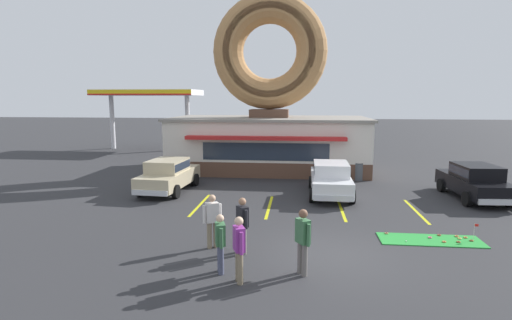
{
  "coord_description": "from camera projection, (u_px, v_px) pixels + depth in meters",
  "views": [
    {
      "loc": [
        -0.94,
        -11.35,
        4.55
      ],
      "look_at": [
        -2.72,
        5.0,
        2.0
      ],
      "focal_mm": 28.0,
      "sensor_mm": 36.0,
      "label": 1
    }
  ],
  "objects": [
    {
      "name": "parking_stripe_centre",
      "position": [
        416.0,
        211.0,
        16.25
      ],
      "size": [
        0.12,
        3.6,
        0.01
      ],
      "primitive_type": "cube",
      "color": "yellow",
      "rests_on": "ground"
    },
    {
      "name": "parking_stripe_left",
      "position": [
        269.0,
        207.0,
        16.89
      ],
      "size": [
        0.12,
        3.6,
        0.01
      ],
      "primitive_type": "cube",
      "color": "yellow",
      "rests_on": "ground"
    },
    {
      "name": "mini_donut_extra",
      "position": [
        466.0,
        237.0,
        13.03
      ],
      "size": [
        0.13,
        0.13,
        0.04
      ],
      "primitive_type": "torus",
      "color": "#D17F47",
      "rests_on": "putting_mat"
    },
    {
      "name": "putting_mat",
      "position": [
        430.0,
        240.0,
        12.88
      ],
      "size": [
        3.23,
        1.12,
        0.03
      ],
      "primitive_type": "cube",
      "color": "green",
      "rests_on": "ground"
    },
    {
      "name": "mini_donut_near_right",
      "position": [
        457.0,
        236.0,
        13.16
      ],
      "size": [
        0.13,
        0.13,
        0.04
      ],
      "primitive_type": "torus",
      "color": "#D17F47",
      "rests_on": "putting_mat"
    },
    {
      "name": "mini_donut_near_left",
      "position": [
        386.0,
        233.0,
        13.44
      ],
      "size": [
        0.13,
        0.13,
        0.04
      ],
      "primitive_type": "torus",
      "color": "#A5724C",
      "rests_on": "putting_mat"
    },
    {
      "name": "ground_plane",
      "position": [
        329.0,
        254.0,
        11.75
      ],
      "size": [
        160.0,
        160.0,
        0.0
      ],
      "primitive_type": "plane",
      "color": "#2D2D30"
    },
    {
      "name": "mini_donut_mid_centre",
      "position": [
        460.0,
        238.0,
        12.95
      ],
      "size": [
        0.13,
        0.13,
        0.04
      ],
      "primitive_type": "torus",
      "color": "#E5C666",
      "rests_on": "putting_mat"
    },
    {
      "name": "pedestrian_leather_jacket_man",
      "position": [
        239.0,
        246.0,
        9.81
      ],
      "size": [
        0.36,
        0.56,
        1.7
      ],
      "color": "#7F7056",
      "rests_on": "ground"
    },
    {
      "name": "mini_donut_mid_right",
      "position": [
        472.0,
        241.0,
        12.75
      ],
      "size": [
        0.13,
        0.13,
        0.04
      ],
      "primitive_type": "torus",
      "color": "brown",
      "rests_on": "putting_mat"
    },
    {
      "name": "donut_shop_building",
      "position": [
        269.0,
        111.0,
        25.18
      ],
      "size": [
        12.3,
        6.75,
        10.96
      ],
      "color": "brown",
      "rests_on": "ground"
    },
    {
      "name": "car_white",
      "position": [
        331.0,
        178.0,
        18.69
      ],
      "size": [
        2.02,
        4.58,
        1.6
      ],
      "color": "silver",
      "rests_on": "ground"
    },
    {
      "name": "pedestrian_beanie_man",
      "position": [
        303.0,
        238.0,
        10.25
      ],
      "size": [
        0.41,
        0.51,
        1.75
      ],
      "color": "slate",
      "rests_on": "ground"
    },
    {
      "name": "mini_donut_far_right",
      "position": [
        459.0,
        242.0,
        12.63
      ],
      "size": [
        0.13,
        0.13,
        0.04
      ],
      "primitive_type": "torus",
      "color": "brown",
      "rests_on": "putting_mat"
    },
    {
      "name": "car_champagne",
      "position": [
        169.0,
        174.0,
        19.62
      ],
      "size": [
        2.22,
        4.67,
        1.6
      ],
      "color": "#BCAD89",
      "rests_on": "ground"
    },
    {
      "name": "mini_donut_far_centre",
      "position": [
        444.0,
        242.0,
        12.65
      ],
      "size": [
        0.13,
        0.13,
        0.04
      ],
      "primitive_type": "torus",
      "color": "#D17F47",
      "rests_on": "putting_mat"
    },
    {
      "name": "mini_donut_mid_left",
      "position": [
        430.0,
        237.0,
        13.04
      ],
      "size": [
        0.13,
        0.13,
        0.04
      ],
      "primitive_type": "torus",
      "color": "#D8667F",
      "rests_on": "putting_mat"
    },
    {
      "name": "parking_stripe_mid_left",
      "position": [
        341.0,
        209.0,
        16.57
      ],
      "size": [
        0.12,
        3.6,
        0.01
      ],
      "primitive_type": "cube",
      "color": "yellow",
      "rests_on": "ground"
    },
    {
      "name": "mini_donut_far_left",
      "position": [
        439.0,
        235.0,
        13.26
      ],
      "size": [
        0.13,
        0.13,
        0.04
      ],
      "primitive_type": "torus",
      "color": "brown",
      "rests_on": "putting_mat"
    },
    {
      "name": "pedestrian_blue_sweater_man",
      "position": [
        220.0,
        241.0,
        10.38
      ],
      "size": [
        0.34,
        0.57,
        1.59
      ],
      "color": "#474C66",
      "rests_on": "ground"
    },
    {
      "name": "pedestrian_clipboard_woman",
      "position": [
        212.0,
        219.0,
        12.13
      ],
      "size": [
        0.53,
        0.39,
        1.67
      ],
      "color": "#7F7056",
      "rests_on": "ground"
    },
    {
      "name": "car_black",
      "position": [
        474.0,
        180.0,
        18.09
      ],
      "size": [
        2.15,
        4.64,
        1.6
      ],
      "color": "black",
      "rests_on": "ground"
    },
    {
      "name": "trash_bin",
      "position": [
        358.0,
        171.0,
        22.4
      ],
      "size": [
        0.57,
        0.57,
        0.97
      ],
      "color": "#51565B",
      "rests_on": "ground"
    },
    {
      "name": "putting_flag_pin",
      "position": [
        475.0,
        228.0,
        12.77
      ],
      "size": [
        0.13,
        0.01,
        0.55
      ],
      "color": "silver",
      "rests_on": "putting_mat"
    },
    {
      "name": "golf_ball",
      "position": [
        406.0,
        241.0,
        12.69
      ],
      "size": [
        0.04,
        0.04,
        0.04
      ],
      "primitive_type": "sphere",
      "color": "white",
      "rests_on": "putting_mat"
    },
    {
      "name": "gas_station_canopy",
      "position": [
        148.0,
        95.0,
        35.4
      ],
      "size": [
        9.0,
        4.46,
        5.3
      ],
      "color": "silver",
      "rests_on": "ground"
    },
    {
      "name": "pedestrian_hooded_kid",
      "position": [
        242.0,
        223.0,
        11.71
      ],
      "size": [
        0.41,
        0.51,
        1.68
      ],
      "color": "slate",
      "rests_on": "ground"
    },
    {
      "name": "parking_stripe_far_left",
      "position": [
        200.0,
        205.0,
        17.21
      ],
      "size": [
        0.12,
        3.6,
        0.01
      ],
      "primitive_type": "cube",
      "color": "yellow",
      "rests_on": "ground"
    }
  ]
}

